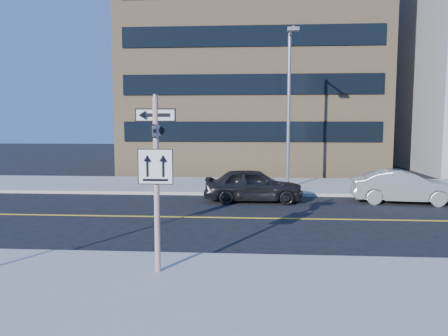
# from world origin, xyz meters

# --- Properties ---
(ground) EXTENTS (120.00, 120.00, 0.00)m
(ground) POSITION_xyz_m (0.00, 0.00, 0.00)
(ground) COLOR black
(ground) RESTS_ON ground
(sign_pole) EXTENTS (0.92, 0.92, 4.06)m
(sign_pole) POSITION_xyz_m (0.00, -2.51, 2.44)
(sign_pole) COLOR silver
(sign_pole) RESTS_ON near_sidewalk
(parked_car_a) EXTENTS (1.91, 4.50, 1.52)m
(parked_car_a) POSITION_xyz_m (2.19, 7.45, 0.76)
(parked_car_a) COLOR black
(parked_car_a) RESTS_ON ground
(parked_car_b) EXTENTS (2.04, 4.60, 1.47)m
(parked_car_b) POSITION_xyz_m (8.87, 7.55, 0.73)
(parked_car_b) COLOR gray
(parked_car_b) RESTS_ON ground
(streetlight_a) EXTENTS (0.55, 2.25, 8.00)m
(streetlight_a) POSITION_xyz_m (4.00, 10.76, 4.76)
(streetlight_a) COLOR gray
(streetlight_a) RESTS_ON far_sidewalk
(building_brick) EXTENTS (18.00, 18.00, 18.00)m
(building_brick) POSITION_xyz_m (2.00, 25.00, 9.00)
(building_brick) COLOR tan
(building_brick) RESTS_ON ground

